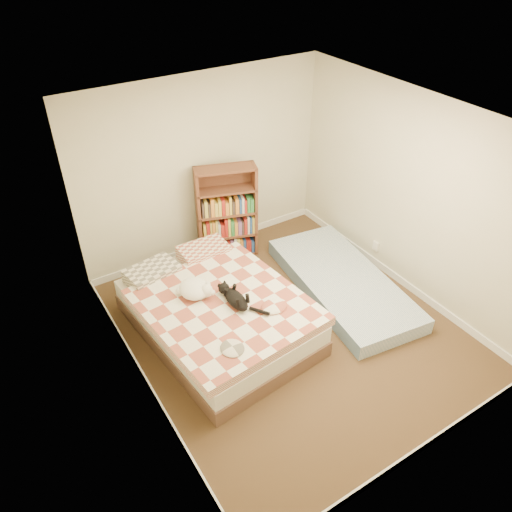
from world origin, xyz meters
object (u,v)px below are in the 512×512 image
bed (216,311)px  black_cat (235,297)px  white_dog (195,289)px  floor_mattress (343,283)px  bookshelf (226,222)px

bed → black_cat: 0.43m
bed → white_dog: 0.41m
floor_mattress → white_dog: white_dog is taller
black_cat → white_dog: bearing=125.6°
white_dog → bed: bearing=-21.8°
bookshelf → black_cat: bearing=-97.7°
bookshelf → white_dog: size_ratio=3.42×
floor_mattress → white_dog: size_ratio=5.75×
bed → black_cat: (0.12, -0.24, 0.33)m
bookshelf → floor_mattress: bearing=-42.1°
bed → floor_mattress: bearing=-13.2°
floor_mattress → white_dog: 2.01m
floor_mattress → black_cat: (-1.61, -0.01, 0.50)m
white_dog → black_cat: bearing=-43.2°
bookshelf → white_dog: (-1.06, -1.19, 0.11)m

